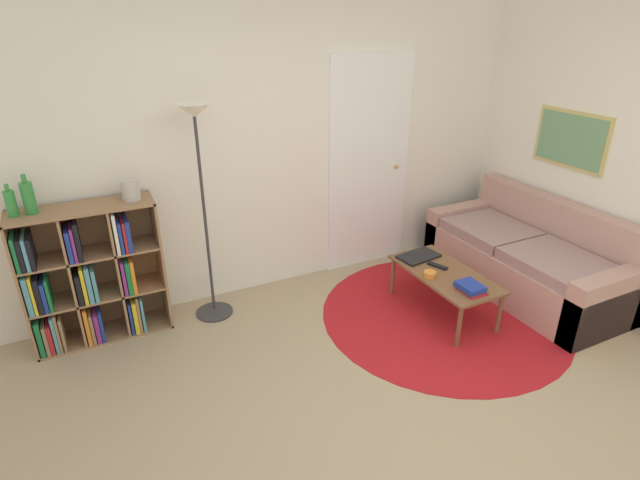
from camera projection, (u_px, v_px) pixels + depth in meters
ground_plane at (434, 441)px, 2.98m from camera, size 14.00×14.00×0.00m
wall_back at (286, 146)px, 4.31m from camera, size 7.62×0.11×2.60m
wall_right at (583, 144)px, 4.30m from camera, size 0.08×5.24×2.60m
rug at (443, 314)px, 4.23m from camera, size 2.05×2.05×0.01m
bookshelf at (87, 279)px, 3.76m from camera, size 0.98×0.34×1.08m
floor_lamp at (199, 162)px, 3.71m from camera, size 0.31×0.31×1.75m
couch at (529, 260)px, 4.56m from camera, size 0.84×1.82×0.80m
coffee_table at (444, 277)px, 4.13m from camera, size 0.49×0.97×0.38m
laptop at (419, 256)px, 4.37m from camera, size 0.38×0.26×0.02m
bowl at (430, 274)px, 4.04m from camera, size 0.10×0.10×0.05m
book_stack_on_table at (471, 288)px, 3.83m from camera, size 0.17×0.21×0.06m
remote at (437, 266)px, 4.20m from camera, size 0.11×0.18×0.02m
bottle_left at (11, 203)px, 3.35m from camera, size 0.07×0.07×0.23m
bottle_middle at (28, 197)px, 3.39m from camera, size 0.08×0.08×0.28m
vase_on_shelf at (131, 190)px, 3.65m from camera, size 0.13×0.13×0.15m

